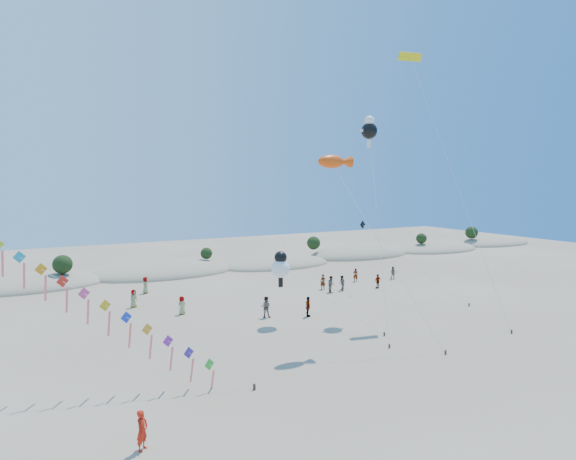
% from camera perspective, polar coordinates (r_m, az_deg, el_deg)
% --- Properties ---
extents(ground, '(160.00, 160.00, 0.00)m').
position_cam_1_polar(ground, '(25.80, 11.93, -22.04)').
color(ground, '#7F6C58').
rests_on(ground, ground).
extents(dune_ridge, '(145.30, 11.49, 5.57)m').
position_cam_1_polar(dune_ridge, '(65.56, -13.66, -4.88)').
color(dune_ridge, gray).
rests_on(dune_ridge, ground).
extents(fish_kite, '(6.37, 7.32, 13.98)m').
position_cam_1_polar(fish_kite, '(36.34, 5.60, 8.01)').
color(fish_kite, '#3F2D1E').
rests_on(fish_kite, ground).
extents(cartoon_kite_low, '(6.36, 7.79, 6.19)m').
position_cam_1_polar(cartoon_kite_low, '(40.64, -0.87, -4.31)').
color(cartoon_kite_low, '#3F2D1E').
rests_on(cartoon_kite_low, ground).
extents(cartoon_kite_high, '(6.43, 10.55, 18.03)m').
position_cam_1_polar(cartoon_kite_high, '(45.74, 9.61, 11.68)').
color(cartoon_kite_high, '#3F2D1E').
rests_on(cartoon_kite_high, ground).
extents(parafoil_kite, '(2.79, 11.25, 23.91)m').
position_cam_1_polar(parafoil_kite, '(48.31, 14.45, 18.72)').
color(parafoil_kite, '#3F2D1E').
rests_on(parafoil_kite, ground).
extents(dark_kite, '(5.49, 10.67, 7.79)m').
position_cam_1_polar(dark_kite, '(51.98, 12.18, -1.95)').
color(dark_kite, '#3F2D1E').
rests_on(dark_kite, ground).
extents(flyer_foreground, '(0.78, 0.80, 1.85)m').
position_cam_1_polar(flyer_foreground, '(24.14, -16.90, -21.75)').
color(flyer_foreground, red).
rests_on(flyer_foreground, ground).
extents(beachgoers, '(31.82, 17.07, 1.86)m').
position_cam_1_polar(beachgoers, '(50.09, -0.55, -7.10)').
color(beachgoers, slate).
rests_on(beachgoers, ground).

